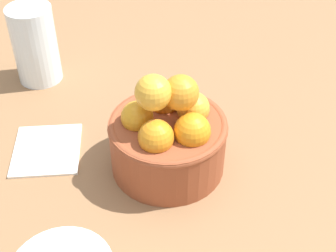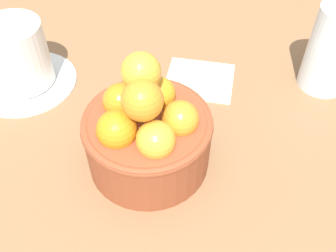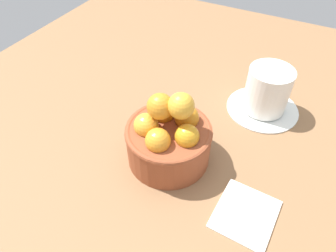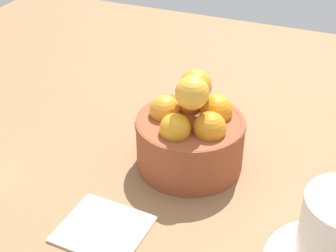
% 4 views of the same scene
% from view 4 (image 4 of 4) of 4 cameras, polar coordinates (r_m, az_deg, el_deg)
% --- Properties ---
extents(ground_plane, '(1.22, 1.03, 0.03)m').
position_cam_4_polar(ground_plane, '(0.64, 2.46, -5.57)').
color(ground_plane, brown).
extents(terracotta_bowl, '(0.14, 0.14, 0.13)m').
position_cam_4_polar(terracotta_bowl, '(0.60, 2.65, -0.80)').
color(terracotta_bowl, brown).
rests_on(terracotta_bowl, ground_plane).
extents(folded_napkin, '(0.09, 0.09, 0.01)m').
position_cam_4_polar(folded_napkin, '(0.54, -7.61, -11.77)').
color(folded_napkin, white).
rests_on(folded_napkin, ground_plane).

